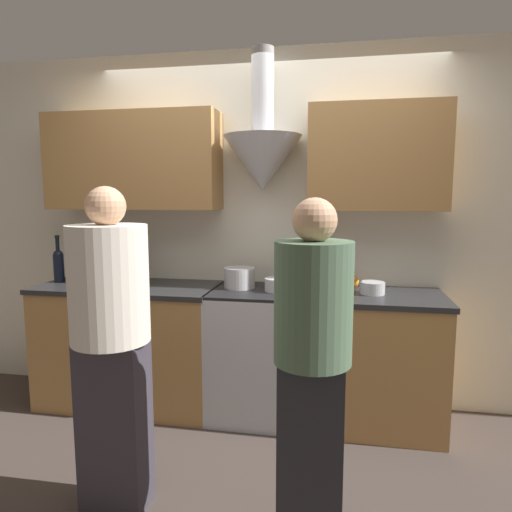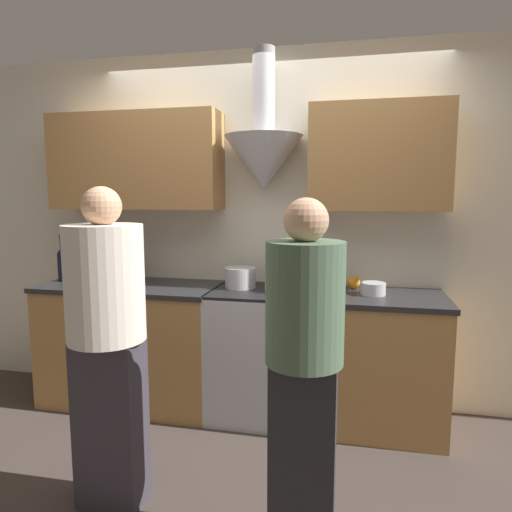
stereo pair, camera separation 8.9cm
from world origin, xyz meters
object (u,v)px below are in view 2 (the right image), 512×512
Objects in this scene: wine_bottle_6 at (132,264)px; stock_pot at (240,278)px; stove_range at (259,352)px; person_foreground_left at (107,336)px; orange_fruit at (354,283)px; wine_bottle_4 at (109,264)px; wine_bottle_5 at (121,266)px; wine_bottle_0 at (63,263)px; mixing_bowl at (280,285)px; wine_bottle_1 at (78,263)px; wine_bottle_3 at (98,266)px; person_foreground_right at (304,365)px; wine_bottle_2 at (87,263)px; saucepan at (373,289)px.

stock_pot is (0.83, 0.02, -0.07)m from wine_bottle_6.
stove_range is 1.14m from wine_bottle_6.
person_foreground_left is (-0.52, -1.10, 0.42)m from stove_range.
orange_fruit reaches higher than stove_range.
wine_bottle_4 is at bearing -179.04° from stock_pot.
wine_bottle_6 is (-0.97, 0.03, 0.59)m from stove_range.
wine_bottle_5 is at bearing 115.52° from person_foreground_left.
mixing_bowl is at bearing -0.90° from wine_bottle_0.
wine_bottle_5 is at bearing -3.52° from wine_bottle_1.
wine_bottle_5 is 0.19× the size of person_foreground_left.
person_foreground_right reaches higher than wine_bottle_3.
mixing_bowl is (1.58, -0.05, -0.09)m from wine_bottle_1.
stock_pot is at bearing 163.38° from stove_range.
wine_bottle_2 is 0.22× the size of person_foreground_left.
wine_bottle_5 is at bearing -1.04° from wine_bottle_3.
wine_bottle_2 is at bearing 178.40° from mixing_bowl.
saucepan is (1.93, -0.02, -0.10)m from wine_bottle_4.
wine_bottle_5 is 3.46× the size of orange_fruit.
wine_bottle_5 is 1.20m from mixing_bowl.
wine_bottle_5 is 0.09m from wine_bottle_6.
stock_pot is (1.29, 0.00, -0.07)m from wine_bottle_1.
wine_bottle_6 is 1.72× the size of mixing_bowl.
wine_bottle_3 is 2.11m from person_foreground_right.
stove_range is at bearing -0.86° from wine_bottle_5.
wine_bottle_0 reaches higher than saucepan.
saucepan is at bearing -0.26° from wine_bottle_5.
orange_fruit is (2.07, 0.13, -0.09)m from wine_bottle_1.
person_foreground_left is at bearing -68.25° from wine_bottle_6.
person_foreground_left reaches higher than orange_fruit.
stove_range is 1.65m from wine_bottle_0.
stove_range is 1.47m from wine_bottle_2.
wine_bottle_2 reaches higher than wine_bottle_4.
saucepan is (1.74, -0.02, -0.10)m from wine_bottle_6.
wine_bottle_1 is 0.19m from wine_bottle_3.
wine_bottle_1 is at bearing 179.18° from saucepan.
stock_pot is 1.32× the size of saucepan.
wine_bottle_0 is 1.05× the size of wine_bottle_4.
wine_bottle_6 is at bearing -178.89° from stock_pot.
wine_bottle_2 is 0.18m from wine_bottle_4.
wine_bottle_6 is 1.62m from orange_fruit.
wine_bottle_2 is 2.13× the size of saucepan.
wine_bottle_4 is (0.18, -0.00, -0.00)m from wine_bottle_2.
wine_bottle_0 reaches higher than wine_bottle_6.
stock_pot is 0.14× the size of person_foreground_right.
stove_range is at bearing -164.86° from orange_fruit.
wine_bottle_3 is 1.34m from person_foreground_left.
wine_bottle_2 is 1.49m from mixing_bowl.
wine_bottle_1 is at bearing 178.58° from wine_bottle_6.
wine_bottle_4 is at bearing 4.94° from wine_bottle_3.
person_foreground_right is (1.70, -1.24, -0.18)m from wine_bottle_3.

